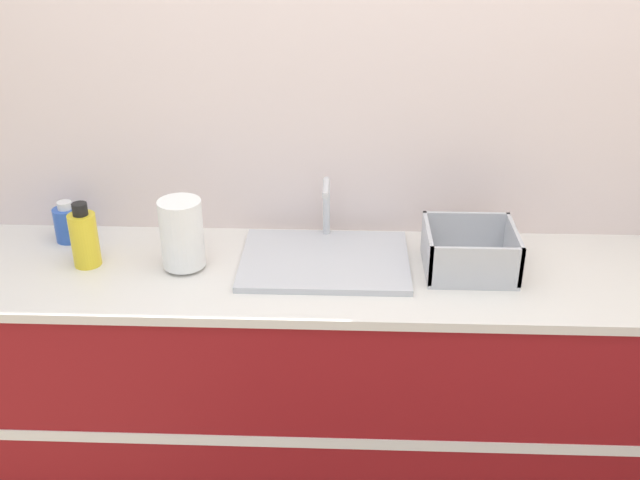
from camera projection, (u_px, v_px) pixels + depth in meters
name	position (u px, v px, depth m)	size (l,w,h in m)	color
wall_back	(321.00, 114.00, 2.48)	(4.91, 0.06, 2.60)	silver
counter_cabinet	(318.00, 381.00, 2.59)	(2.54, 0.60, 0.89)	maroon
sink	(325.00, 258.00, 2.42)	(0.54, 0.40, 0.23)	silver
paper_towel_roll	(182.00, 234.00, 2.35)	(0.14, 0.14, 0.23)	#4C4C51
dish_rack	(469.00, 255.00, 2.36)	(0.28, 0.26, 0.14)	#B7BABF
bottle_yellow	(84.00, 238.00, 2.37)	(0.09, 0.09, 0.21)	yellow
bottle_blue	(67.00, 223.00, 2.54)	(0.09, 0.09, 0.14)	#2D56B7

